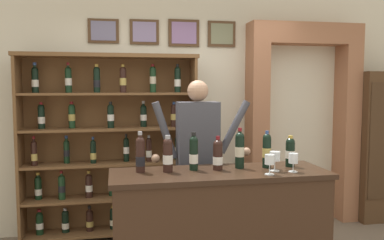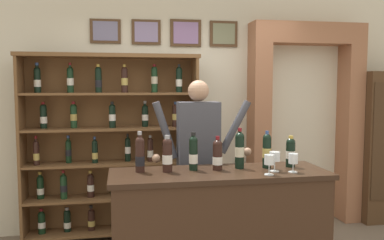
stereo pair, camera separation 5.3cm
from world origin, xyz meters
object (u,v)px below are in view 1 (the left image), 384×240
at_px(tasting_counter, 220,233).
at_px(wine_glass_center, 275,157).
at_px(tasting_bottle_riserva, 240,149).
at_px(tasting_bottle_prosecco, 267,150).
at_px(shopkeeper, 198,152).
at_px(tasting_bottle_grappa, 194,153).
at_px(tasting_bottle_rosso, 290,151).
at_px(wine_glass_spare, 270,161).
at_px(tasting_bottle_brunello, 140,154).
at_px(wine_glass_right, 293,159).
at_px(wine_shelf, 110,145).
at_px(tasting_bottle_bianco, 168,154).
at_px(side_cabinet, 381,146).
at_px(tasting_bottle_super_tuscan, 218,155).

relative_size(tasting_counter, wine_glass_center, 11.00).
relative_size(tasting_bottle_riserva, tasting_bottle_prosecco, 1.08).
bearing_deg(tasting_counter, tasting_bottle_riserva, 24.76).
xyz_separation_m(shopkeeper, tasting_bottle_grappa, (-0.14, -0.49, 0.08)).
xyz_separation_m(shopkeeper, tasting_bottle_rosso, (0.69, -0.51, 0.07)).
height_order(tasting_counter, wine_glass_spare, wine_glass_spare).
height_order(shopkeeper, tasting_bottle_grappa, shopkeeper).
xyz_separation_m(tasting_bottle_brunello, wine_glass_right, (1.19, -0.23, -0.04)).
xyz_separation_m(wine_shelf, tasting_bottle_bianco, (0.46, -1.29, 0.10)).
relative_size(shopkeeper, tasting_bottle_bianco, 5.97).
relative_size(tasting_counter, tasting_bottle_brunello, 5.38).
relative_size(wine_shelf, tasting_bottle_rosso, 7.72).
height_order(wine_shelf, tasting_bottle_bianco, wine_shelf).
relative_size(tasting_bottle_brunello, tasting_bottle_grappa, 1.04).
bearing_deg(tasting_counter, side_cabinet, 29.45).
xyz_separation_m(tasting_counter, shopkeeper, (-0.06, 0.58, 0.57)).
xyz_separation_m(tasting_bottle_riserva, wine_glass_center, (0.24, -0.17, -0.04)).
bearing_deg(wine_glass_center, shopkeeper, 126.76).
distance_m(side_cabinet, tasting_bottle_prosecco, 2.50).
distance_m(tasting_counter, tasting_bottle_brunello, 0.91).
xyz_separation_m(tasting_counter, tasting_bottle_brunello, (-0.63, 0.09, 0.65)).
distance_m(tasting_bottle_riserva, wine_glass_spare, 0.32).
bearing_deg(tasting_bottle_prosecco, tasting_bottle_brunello, 178.42).
height_order(tasting_counter, tasting_bottle_prosecco, tasting_bottle_prosecco).
bearing_deg(tasting_bottle_prosecco, tasting_counter, -171.74).
bearing_deg(tasting_counter, wine_shelf, 123.05).
distance_m(tasting_bottle_prosecco, wine_glass_right, 0.25).
height_order(tasting_bottle_rosso, wine_glass_right, tasting_bottle_rosso).
height_order(tasting_bottle_grappa, tasting_bottle_prosecco, same).
height_order(tasting_bottle_brunello, tasting_bottle_grappa, tasting_bottle_brunello).
relative_size(tasting_bottle_brunello, tasting_bottle_riserva, 0.97).
relative_size(tasting_bottle_riserva, tasting_bottle_rosso, 1.28).
height_order(side_cabinet, shopkeeper, side_cabinet).
bearing_deg(side_cabinet, tasting_bottle_prosecco, -147.02).
height_order(wine_shelf, shopkeeper, wine_shelf).
height_order(tasting_bottle_brunello, wine_glass_spare, tasting_bottle_brunello).
xyz_separation_m(tasting_counter, tasting_bottle_rosso, (0.63, 0.07, 0.64)).
bearing_deg(wine_shelf, tasting_bottle_rosso, -40.34).
bearing_deg(shopkeeper, tasting_bottle_riserva, -62.75).
bearing_deg(tasting_bottle_prosecco, wine_shelf, 135.23).
distance_m(side_cabinet, tasting_counter, 2.91).
height_order(wine_glass_center, wine_glass_spare, wine_glass_center).
distance_m(tasting_bottle_brunello, wine_glass_center, 1.07).
height_order(side_cabinet, tasting_bottle_riserva, side_cabinet).
height_order(tasting_counter, tasting_bottle_riserva, tasting_bottle_riserva).
bearing_deg(tasting_bottle_rosso, wine_glass_spare, -138.57).
bearing_deg(tasting_bottle_bianco, tasting_bottle_super_tuscan, 0.10).
relative_size(tasting_bottle_brunello, wine_glass_center, 2.05).
bearing_deg(tasting_bottle_super_tuscan, tasting_bottle_grappa, 171.52).
distance_m(tasting_bottle_grappa, tasting_bottle_prosecco, 0.62).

